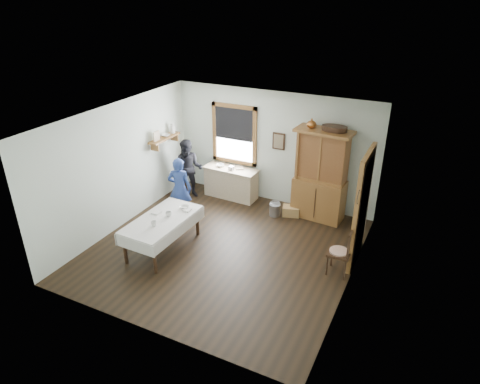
% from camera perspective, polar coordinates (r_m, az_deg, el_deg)
% --- Properties ---
extents(room, '(5.01, 5.01, 2.70)m').
position_cam_1_polar(room, '(8.06, -2.29, 0.39)').
color(room, black).
rests_on(room, ground).
extents(window, '(1.18, 0.07, 1.48)m').
position_cam_1_polar(window, '(10.42, -0.76, 8.09)').
color(window, white).
rests_on(window, room).
extents(doorway, '(0.09, 1.14, 2.22)m').
position_cam_1_polar(doorway, '(8.18, 16.03, -1.77)').
color(doorway, '#4E3F38').
rests_on(doorway, room).
extents(wall_shelf, '(0.24, 1.00, 0.44)m').
position_cam_1_polar(wall_shelf, '(10.37, -9.93, 7.29)').
color(wall_shelf, brown).
rests_on(wall_shelf, room).
extents(framed_picture, '(0.30, 0.04, 0.40)m').
position_cam_1_polar(framed_picture, '(10.00, 5.16, 6.74)').
color(framed_picture, '#342212').
rests_on(framed_picture, room).
extents(rug_beater, '(0.01, 0.27, 0.27)m').
position_cam_1_polar(rug_beater, '(7.44, 15.66, 0.25)').
color(rug_beater, black).
rests_on(rug_beater, room).
extents(work_counter, '(1.36, 0.56, 0.77)m').
position_cam_1_polar(work_counter, '(10.63, -1.20, 1.26)').
color(work_counter, '#C6AD89').
rests_on(work_counter, room).
extents(china_hutch, '(1.26, 0.67, 2.08)m').
position_cam_1_polar(china_hutch, '(9.58, 10.67, 2.20)').
color(china_hutch, brown).
rests_on(china_hutch, room).
extents(dining_table, '(0.96, 1.75, 0.69)m').
position_cam_1_polar(dining_table, '(8.71, -10.22, -5.48)').
color(dining_table, silver).
rests_on(dining_table, room).
extents(spindle_chair, '(0.44, 0.44, 0.95)m').
position_cam_1_polar(spindle_chair, '(8.03, 13.13, -7.65)').
color(spindle_chair, '#342212').
rests_on(spindle_chair, room).
extents(pail, '(0.28, 0.28, 0.28)m').
position_cam_1_polar(pail, '(9.90, 4.66, -2.37)').
color(pail, '#929399').
rests_on(pail, room).
extents(wicker_basket, '(0.44, 0.37, 0.22)m').
position_cam_1_polar(wicker_basket, '(9.95, 6.81, -2.52)').
color(wicker_basket, '#A8824C').
rests_on(wicker_basket, room).
extents(woman_blue, '(0.57, 0.46, 1.35)m').
position_cam_1_polar(woman_blue, '(9.63, -8.03, 0.15)').
color(woman_blue, navy).
rests_on(woman_blue, room).
extents(figure_dark, '(0.80, 0.70, 1.37)m').
position_cam_1_polar(figure_dark, '(10.62, -6.86, 2.82)').
color(figure_dark, black).
rests_on(figure_dark, room).
extents(table_cup_a, '(0.15, 0.15, 0.10)m').
position_cam_1_polar(table_cup_a, '(8.58, -9.51, -2.91)').
color(table_cup_a, silver).
rests_on(table_cup_a, dining_table).
extents(table_cup_b, '(0.12, 0.12, 0.10)m').
position_cam_1_polar(table_cup_b, '(8.29, -11.43, -4.15)').
color(table_cup_b, silver).
rests_on(table_cup_b, dining_table).
extents(table_bowl, '(0.21, 0.21, 0.05)m').
position_cam_1_polar(table_bowl, '(8.85, -7.42, -2.00)').
color(table_bowl, silver).
rests_on(table_bowl, dining_table).
extents(counter_book, '(0.26, 0.28, 0.02)m').
position_cam_1_polar(counter_book, '(10.48, -0.61, 3.25)').
color(counter_book, '#7D6C53').
rests_on(counter_book, work_counter).
extents(counter_bowl, '(0.20, 0.20, 0.06)m').
position_cam_1_polar(counter_bowl, '(10.58, -2.65, 3.56)').
color(counter_bowl, silver).
rests_on(counter_bowl, work_counter).
extents(shelf_bowl, '(0.22, 0.22, 0.05)m').
position_cam_1_polar(shelf_bowl, '(10.38, -9.90, 7.44)').
color(shelf_bowl, silver).
rests_on(shelf_bowl, wall_shelf).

